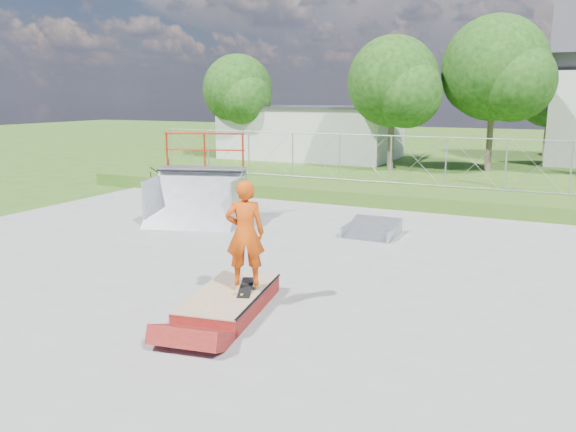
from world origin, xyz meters
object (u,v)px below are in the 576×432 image
at_px(quarter_pipe, 195,180).
at_px(skater, 245,237).
at_px(grind_box, 229,301).
at_px(flat_bank_ramp, 371,229).

xyz_separation_m(quarter_pipe, skater, (4.69, -5.31, 0.02)).
distance_m(grind_box, quarter_pipe, 7.18).
relative_size(quarter_pipe, flat_bank_ramp, 1.86).
bearing_deg(flat_bank_ramp, quarter_pipe, -171.53).
bearing_deg(skater, grind_box, 13.42).
relative_size(grind_box, skater, 1.35).
bearing_deg(skater, quarter_pipe, -75.23).
distance_m(grind_box, skater, 1.18).
xyz_separation_m(grind_box, flat_bank_ramp, (0.69, 6.21, 0.03)).
distance_m(grind_box, flat_bank_ramp, 6.25).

